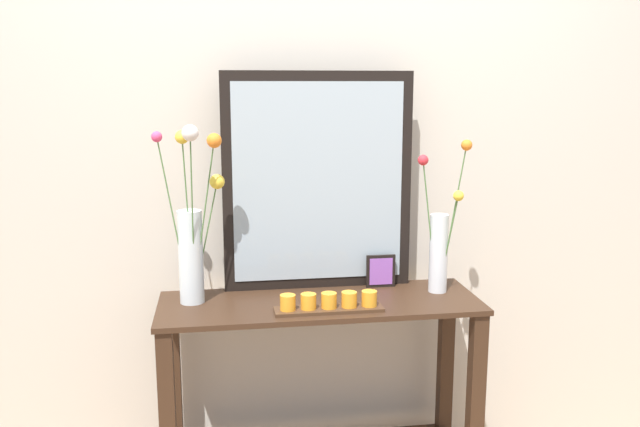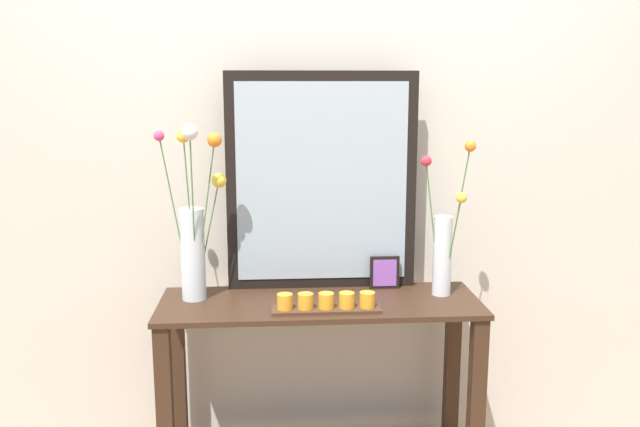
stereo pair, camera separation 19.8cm
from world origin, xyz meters
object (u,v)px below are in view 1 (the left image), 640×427
(picture_frame_small, at_px, (381,271))
(vase_right, at_px, (440,244))
(tall_vase_left, at_px, (192,237))
(console_table, at_px, (320,386))
(mirror_leaning, at_px, (318,182))
(candle_tray, at_px, (329,303))

(picture_frame_small, bearing_deg, vase_right, -24.80)
(tall_vase_left, relative_size, picture_frame_small, 5.06)
(console_table, bearing_deg, picture_frame_small, 26.93)
(mirror_leaning, relative_size, picture_frame_small, 6.47)
(mirror_leaning, distance_m, candle_tray, 0.49)
(tall_vase_left, bearing_deg, vase_right, -0.45)
(console_table, distance_m, candle_tray, 0.39)
(console_table, relative_size, picture_frame_small, 9.14)
(candle_tray, bearing_deg, console_table, 96.73)
(vase_right, distance_m, picture_frame_small, 0.26)
(tall_vase_left, relative_size, candle_tray, 1.70)
(console_table, relative_size, tall_vase_left, 1.81)
(candle_tray, height_order, picture_frame_small, picture_frame_small)
(console_table, bearing_deg, tall_vase_left, 174.31)
(tall_vase_left, bearing_deg, console_table, -5.69)
(mirror_leaning, relative_size, vase_right, 1.42)
(tall_vase_left, xyz_separation_m, vase_right, (0.94, -0.01, -0.06))
(tall_vase_left, height_order, picture_frame_small, tall_vase_left)
(mirror_leaning, height_order, candle_tray, mirror_leaning)
(console_table, xyz_separation_m, picture_frame_small, (0.27, 0.14, 0.41))
(candle_tray, relative_size, picture_frame_small, 2.98)
(console_table, xyz_separation_m, mirror_leaning, (0.02, 0.18, 0.77))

